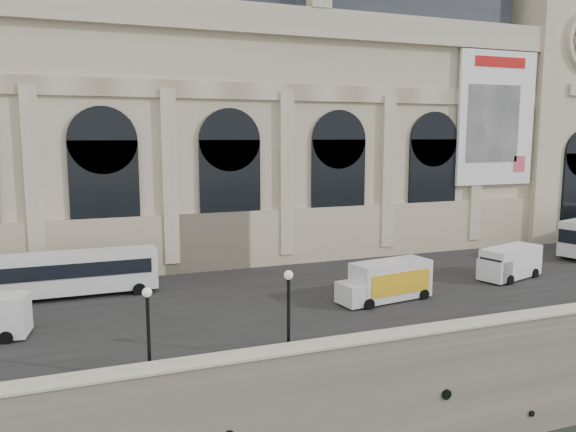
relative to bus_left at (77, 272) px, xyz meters
name	(u,v)px	position (x,y,z in m)	size (l,w,h in m)	color
quay	(236,267)	(16.31, 17.28, -4.82)	(160.00, 70.00, 6.00)	gray
street	(310,288)	(16.31, -3.72, -1.79)	(160.00, 24.00, 0.06)	#2D2D2D
parapet	(410,341)	(16.31, -17.12, -1.20)	(160.00, 1.40, 1.21)	gray
museum	(185,110)	(10.34, 13.14, 11.91)	(69.00, 18.70, 29.10)	beige
clock_pavilion	(537,82)	(50.31, 10.21, 15.61)	(13.00, 14.72, 36.70)	beige
bus_left	(77,272)	(0.00, 0.00, 0.00)	(11.01, 2.58, 3.24)	silver
van_c	(508,263)	(32.02, -6.82, -0.50)	(6.17, 3.71, 2.58)	white
box_truck	(386,281)	(19.95, -8.52, -0.43)	(7.08, 3.23, 2.75)	silver
lamp_left	(149,334)	(3.08, -15.70, 0.41)	(0.45, 0.45, 4.46)	black
lamp_right	(289,315)	(10.04, -15.67, 0.50)	(0.48, 0.48, 4.66)	black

